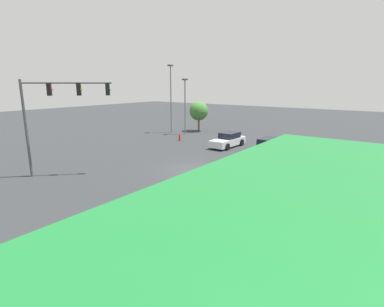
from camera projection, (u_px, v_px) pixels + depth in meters
The scene contains 10 objects.
ground_plane at pixel (192, 169), 24.07m from camera, with size 134.24×134.24×0.00m, color #2B2D30.
crosswalk_markings at pixel (293, 190), 19.37m from camera, with size 12.46×5.35×0.01m.
traffic_signal_mast at pixel (54, 106), 21.39m from camera, with size 4.50×4.50×7.03m.
car_0 at pixel (228, 140), 32.52m from camera, with size 4.91×2.14×1.55m.
car_1 at pixel (271, 147), 29.13m from camera, with size 4.73×2.33×1.59m.
pedestrian at pixel (237, 222), 12.89m from camera, with size 0.41×0.41×1.65m.
street_light_pole_a at pixel (185, 101), 39.62m from camera, with size 0.80×0.36×7.34m.
street_light_pole_b at pixel (171, 93), 40.88m from camera, with size 0.80×0.36×9.18m.
tree_corner_a at pixel (199, 111), 42.63m from camera, with size 2.67×2.67×4.24m.
fire_hydrant at pixel (180, 137), 35.90m from camera, with size 0.22×0.22×0.86m.
Camera 1 is at (-18.67, -13.67, 6.75)m, focal length 28.00 mm.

